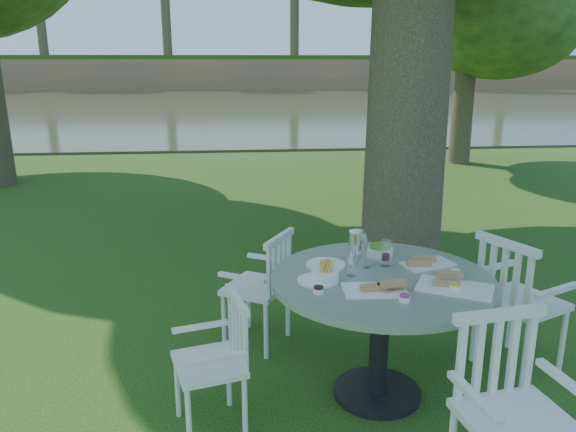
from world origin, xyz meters
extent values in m
plane|color=#17380B|center=(0.00, 0.00, 0.00)|extent=(140.00, 140.00, 0.00)
cylinder|color=black|center=(0.45, -1.12, 0.02)|extent=(0.56, 0.56, 0.04)
cylinder|color=black|center=(0.45, -1.12, 0.41)|extent=(0.12, 0.12, 0.74)
cylinder|color=slate|center=(0.45, -1.12, 0.80)|extent=(1.36, 1.36, 0.04)
cylinder|color=white|center=(1.76, -0.99, 0.24)|extent=(0.04, 0.04, 0.48)
cylinder|color=white|center=(1.59, -0.60, 0.24)|extent=(0.04, 0.04, 0.48)
cylinder|color=white|center=(1.41, -1.14, 0.24)|extent=(0.04, 0.04, 0.48)
cylinder|color=white|center=(1.24, -0.75, 0.24)|extent=(0.04, 0.04, 0.48)
cube|color=white|center=(1.50, -0.87, 0.50)|extent=(0.61, 0.63, 0.04)
cube|color=white|center=(1.31, -0.96, 0.72)|extent=(0.24, 0.46, 0.49)
cylinder|color=white|center=(-0.35, -0.08, 0.22)|extent=(0.03, 0.03, 0.43)
cylinder|color=white|center=(-0.54, -0.41, 0.22)|extent=(0.03, 0.03, 0.43)
cylinder|color=white|center=(-0.04, -0.25, 0.22)|extent=(0.03, 0.03, 0.43)
cylinder|color=white|center=(-0.23, -0.58, 0.22)|extent=(0.03, 0.03, 0.43)
cube|color=white|center=(-0.29, -0.33, 0.45)|extent=(0.57, 0.59, 0.04)
cube|color=white|center=(-0.12, -0.42, 0.66)|extent=(0.25, 0.41, 0.44)
cylinder|color=white|center=(-0.80, -1.22, 0.20)|extent=(0.03, 0.03, 0.40)
cylinder|color=white|center=(-0.71, -1.56, 0.20)|extent=(0.03, 0.03, 0.40)
cylinder|color=white|center=(-0.50, -1.14, 0.20)|extent=(0.03, 0.03, 0.40)
cylinder|color=white|center=(-0.41, -1.48, 0.20)|extent=(0.03, 0.03, 0.40)
cube|color=white|center=(-0.60, -1.35, 0.41)|extent=(0.46, 0.49, 0.04)
cube|color=white|center=(-0.43, -1.30, 0.60)|extent=(0.14, 0.40, 0.41)
cube|color=white|center=(0.83, -2.12, 0.49)|extent=(0.54, 0.50, 0.04)
cube|color=white|center=(0.80, -1.92, 0.71)|extent=(0.48, 0.11, 0.48)
cube|color=white|center=(0.35, -1.33, 0.82)|extent=(0.37, 0.24, 0.01)
cube|color=white|center=(0.82, -1.34, 0.82)|extent=(0.49, 0.42, 0.02)
cube|color=white|center=(0.80, -0.95, 0.82)|extent=(0.36, 0.27, 0.01)
cylinder|color=white|center=(0.04, -1.15, 0.82)|extent=(0.24, 0.24, 0.01)
cylinder|color=white|center=(0.14, -0.89, 0.82)|extent=(0.26, 0.26, 0.01)
cylinder|color=white|center=(0.09, -1.16, 0.85)|extent=(0.17, 0.17, 0.06)
cylinder|color=white|center=(0.53, -0.74, 0.85)|extent=(0.17, 0.17, 0.06)
cylinder|color=silver|center=(0.34, -0.93, 0.93)|extent=(0.12, 0.12, 0.23)
cylinder|color=white|center=(0.52, -0.94, 0.90)|extent=(0.06, 0.06, 0.17)
cylinder|color=white|center=(0.38, -0.94, 0.88)|extent=(0.07, 0.07, 0.12)
cylinder|color=white|center=(0.26, -1.08, 0.87)|extent=(0.06, 0.06, 0.11)
cylinder|color=white|center=(0.48, -1.48, 0.83)|extent=(0.06, 0.06, 0.03)
cylinder|color=white|center=(0.81, -1.36, 0.83)|extent=(0.07, 0.07, 0.03)
cylinder|color=white|center=(0.89, -1.15, 0.83)|extent=(0.07, 0.07, 0.03)
cylinder|color=white|center=(0.03, -1.32, 0.83)|extent=(0.06, 0.06, 0.03)
ellipsoid|color=#223D13|center=(4.32, 7.17, 2.83)|extent=(3.01, 3.01, 2.11)
cube|color=#353A22|center=(0.00, 23.00, 0.00)|extent=(100.00, 28.00, 0.12)
cube|color=brown|center=(0.00, 38.50, 1.10)|extent=(100.00, 3.00, 2.20)
cube|color=#17380B|center=(0.00, 46.00, 2.35)|extent=(100.00, 18.00, 0.30)
camera|label=1|loc=(-0.43, -4.24, 2.08)|focal=35.00mm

